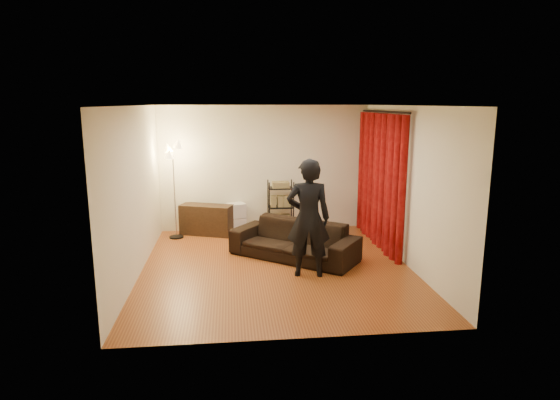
{
  "coord_description": "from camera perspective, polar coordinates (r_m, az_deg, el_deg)",
  "views": [
    {
      "loc": [
        -0.74,
        -7.54,
        2.75
      ],
      "look_at": [
        0.1,
        0.3,
        1.1
      ],
      "focal_mm": 30.0,
      "sensor_mm": 36.0,
      "label": 1
    }
  ],
  "objects": [
    {
      "name": "media_cabinet",
      "position": [
        10.02,
        -8.94,
        -2.38
      ],
      "size": [
        1.17,
        0.76,
        0.64
      ],
      "primitive_type": "cube",
      "rotation": [
        0.0,
        0.0,
        -0.35
      ],
      "color": "black",
      "rests_on": "ground"
    },
    {
      "name": "floor",
      "position": [
        8.06,
        -0.48,
        -8.13
      ],
      "size": [
        5.0,
        5.0,
        0.0
      ],
      "primitive_type": "plane",
      "color": "brown",
      "rests_on": "ground"
    },
    {
      "name": "wall_right",
      "position": [
        8.24,
        15.28,
        1.61
      ],
      "size": [
        0.0,
        5.0,
        5.0
      ],
      "primitive_type": "plane",
      "rotation": [
        1.57,
        0.0,
        -1.57
      ],
      "color": "beige",
      "rests_on": "ground"
    },
    {
      "name": "storage_boxes",
      "position": [
        10.15,
        -5.42,
        -2.13
      ],
      "size": [
        0.46,
        0.41,
        0.63
      ],
      "primitive_type": null,
      "rotation": [
        0.0,
        0.0,
        0.34
      ],
      "color": "beige",
      "rests_on": "ground"
    },
    {
      "name": "floor_lamp",
      "position": [
        9.74,
        -12.76,
        1.02
      ],
      "size": [
        0.42,
        0.42,
        1.95
      ],
      "primitive_type": null,
      "rotation": [
        0.0,
        0.0,
        0.24
      ],
      "color": "silver",
      "rests_on": "ground"
    },
    {
      "name": "wall_front",
      "position": [
        5.29,
        2.17,
        -3.54
      ],
      "size": [
        5.0,
        0.0,
        5.0
      ],
      "primitive_type": "plane",
      "rotation": [
        -1.57,
        0.0,
        0.0
      ],
      "color": "beige",
      "rests_on": "ground"
    },
    {
      "name": "ceiling",
      "position": [
        7.58,
        -0.52,
        11.44
      ],
      "size": [
        5.0,
        5.0,
        0.0
      ],
      "primitive_type": "plane",
      "rotation": [
        3.14,
        0.0,
        0.0
      ],
      "color": "white",
      "rests_on": "ground"
    },
    {
      "name": "curtain",
      "position": [
        9.25,
        12.06,
        2.37
      ],
      "size": [
        0.22,
        2.65,
        2.55
      ],
      "primitive_type": null,
      "color": "maroon",
      "rests_on": "ground"
    },
    {
      "name": "curtain_rod",
      "position": [
        9.14,
        12.53,
        10.47
      ],
      "size": [
        0.04,
        2.65,
        0.04
      ],
      "primitive_type": "cylinder",
      "rotation": [
        1.57,
        0.0,
        0.0
      ],
      "color": "black",
      "rests_on": "wall_right"
    },
    {
      "name": "wire_shelf",
      "position": [
        9.99,
        0.07,
        -0.83
      ],
      "size": [
        0.55,
        0.42,
        1.13
      ],
      "primitive_type": null,
      "rotation": [
        0.0,
        0.0,
        -0.12
      ],
      "color": "black",
      "rests_on": "ground"
    },
    {
      "name": "sofa",
      "position": [
        8.41,
        1.72,
        -4.91
      ],
      "size": [
        2.35,
        2.08,
        0.66
      ],
      "primitive_type": "imported",
      "rotation": [
        0.0,
        0.0,
        -0.65
      ],
      "color": "black",
      "rests_on": "ground"
    },
    {
      "name": "wall_back",
      "position": [
        10.17,
        -1.89,
        3.89
      ],
      "size": [
        5.0,
        0.0,
        5.0
      ],
      "primitive_type": "plane",
      "rotation": [
        1.57,
        0.0,
        0.0
      ],
      "color": "beige",
      "rests_on": "ground"
    },
    {
      "name": "person",
      "position": [
        7.42,
        3.47,
        -2.22
      ],
      "size": [
        0.75,
        0.55,
        1.91
      ],
      "primitive_type": "imported",
      "rotation": [
        0.0,
        0.0,
        3.0
      ],
      "color": "black",
      "rests_on": "ground"
    },
    {
      "name": "wall_left",
      "position": [
        7.82,
        -17.14,
        0.97
      ],
      "size": [
        0.0,
        5.0,
        5.0
      ],
      "primitive_type": "plane",
      "rotation": [
        1.57,
        0.0,
        1.57
      ],
      "color": "beige",
      "rests_on": "ground"
    }
  ]
}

